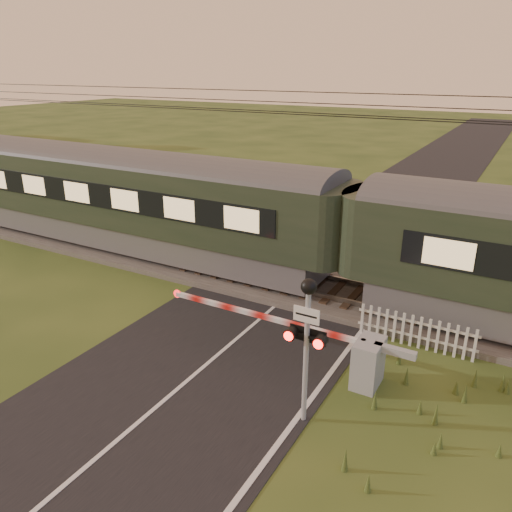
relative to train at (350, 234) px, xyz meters
The scene contains 8 objects.
ground 7.02m from the train, 104.24° to the right, with size 160.00×160.00×0.00m, color #2B4119.
road 7.23m from the train, 103.63° to the right, with size 6.00×140.00×0.03m.
track_bed 2.62m from the train, behind, with size 140.00×3.40×0.39m.
overhead_wires 3.98m from the train, behind, with size 120.00×0.62×0.62m.
train is the anchor object (origin of this frame).
boom_gate 4.65m from the train, 67.47° to the right, with size 6.46×0.86×1.15m.
crossing_signal 6.02m from the train, 78.29° to the right, with size 0.80×0.34×3.15m.
picket_fence 3.57m from the train, 36.79° to the right, with size 3.04×0.07×0.89m.
Camera 1 is at (6.14, -7.15, 6.78)m, focal length 35.00 mm.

